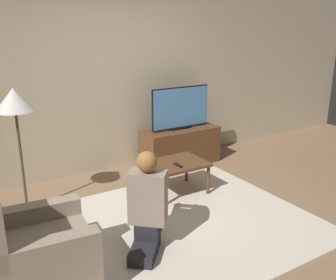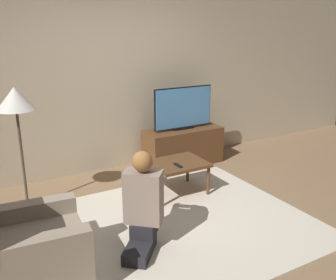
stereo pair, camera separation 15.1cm
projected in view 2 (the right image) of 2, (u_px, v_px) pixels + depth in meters
ground_plane at (180, 225)px, 3.95m from camera, size 10.00×10.00×0.00m
wall_back at (108, 79)px, 5.17m from camera, size 10.00×0.06×2.60m
rug at (180, 224)px, 3.95m from camera, size 2.66×2.29×0.02m
tv_stand at (183, 147)px, 5.61m from camera, size 1.18×0.46×0.55m
tv at (183, 108)px, 5.44m from camera, size 0.94×0.08×0.62m
coffee_table at (176, 166)px, 4.56m from camera, size 0.73×0.55×0.41m
floor_lamp at (16, 106)px, 3.97m from camera, size 0.41×0.41×1.40m
armchair at (29, 252)px, 2.93m from camera, size 0.84×0.81×0.97m
person_kneeling at (143, 201)px, 3.41m from camera, size 0.70×0.75×0.94m
remote at (178, 165)px, 4.44m from camera, size 0.04×0.15×0.02m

